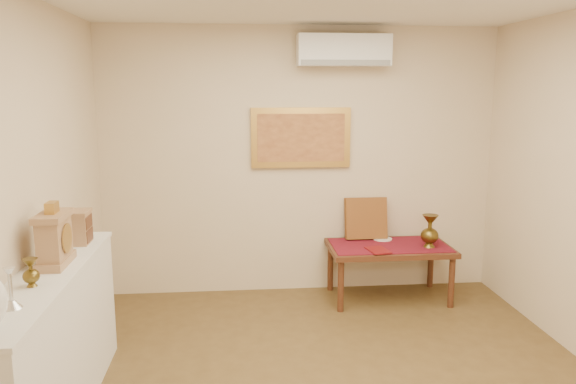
{
  "coord_description": "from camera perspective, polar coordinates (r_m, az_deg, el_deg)",
  "views": [
    {
      "loc": [
        -0.66,
        -3.38,
        2.09
      ],
      "look_at": [
        -0.23,
        1.15,
        1.25
      ],
      "focal_mm": 35.0,
      "sensor_mm": 36.0,
      "label": 1
    }
  ],
  "objects": [
    {
      "name": "wall_left",
      "position": [
        3.71,
        -26.45,
        -2.13
      ],
      "size": [
        0.02,
        4.5,
        2.7
      ],
      "primitive_type": "cube",
      "color": "beige",
      "rests_on": "ground"
    },
    {
      "name": "low_table",
      "position": [
        5.7,
        10.24,
        -6.01
      ],
      "size": [
        1.2,
        0.7,
        0.55
      ],
      "color": "#522A18",
      "rests_on": "floor"
    },
    {
      "name": "table_cloth",
      "position": [
        5.68,
        10.26,
        -5.34
      ],
      "size": [
        1.14,
        0.59,
        0.01
      ],
      "primitive_type": "cube",
      "color": "maroon",
      "rests_on": "low_table"
    },
    {
      "name": "mantel_clock",
      "position": [
        3.85,
        -22.63,
        -4.38
      ],
      "size": [
        0.17,
        0.36,
        0.41
      ],
      "color": "#A87E56",
      "rests_on": "display_ledge"
    },
    {
      "name": "wall_back",
      "position": [
        5.72,
        1.28,
        3.07
      ],
      "size": [
        4.0,
        0.02,
        2.7
      ],
      "primitive_type": "cube",
      "color": "beige",
      "rests_on": "ground"
    },
    {
      "name": "brass_urn_tall",
      "position": [
        5.65,
        14.22,
        -3.5
      ],
      "size": [
        0.18,
        0.18,
        0.39
      ],
      "primitive_type": null,
      "color": "brown",
      "rests_on": "table_cloth"
    },
    {
      "name": "painting",
      "position": [
        5.66,
        1.32,
        5.54
      ],
      "size": [
        1.0,
        0.06,
        0.6
      ],
      "color": "#B5883A",
      "rests_on": "wall_back"
    },
    {
      "name": "candlestick",
      "position": [
        3.23,
        -26.37,
        -8.73
      ],
      "size": [
        0.1,
        0.1,
        0.22
      ],
      "primitive_type": null,
      "color": "silver",
      "rests_on": "display_ledge"
    },
    {
      "name": "menu",
      "position": [
        5.46,
        9.15,
        -5.86
      ],
      "size": [
        0.22,
        0.28,
        0.01
      ],
      "primitive_type": "cube",
      "rotation": [
        0.0,
        0.0,
        0.18
      ],
      "color": "maroon",
      "rests_on": "table_cloth"
    },
    {
      "name": "ac_unit",
      "position": [
        5.61,
        5.67,
        14.12
      ],
      "size": [
        0.9,
        0.25,
        0.3
      ],
      "color": "white",
      "rests_on": "wall_back"
    },
    {
      "name": "plate",
      "position": [
        5.87,
        9.57,
        -4.71
      ],
      "size": [
        0.2,
        0.2,
        0.01
      ],
      "primitive_type": "cylinder",
      "color": "white",
      "rests_on": "table_cloth"
    },
    {
      "name": "wooden_chest",
      "position": [
        4.33,
        -20.5,
        -3.34
      ],
      "size": [
        0.16,
        0.21,
        0.24
      ],
      "color": "#A87E56",
      "rests_on": "display_ledge"
    },
    {
      "name": "cushion",
      "position": [
        5.84,
        7.91,
        -2.65
      ],
      "size": [
        0.43,
        0.19,
        0.44
      ],
      "primitive_type": "cube",
      "rotation": [
        -0.21,
        0.0,
        0.0
      ],
      "color": "#5E1E12",
      "rests_on": "table_cloth"
    },
    {
      "name": "brass_urn_small",
      "position": [
        3.52,
        -24.68,
        -7.07
      ],
      "size": [
        0.09,
        0.09,
        0.21
      ],
      "primitive_type": null,
      "color": "brown",
      "rests_on": "display_ledge"
    },
    {
      "name": "display_ledge",
      "position": [
        3.92,
        -22.93,
        -14.48
      ],
      "size": [
        0.37,
        2.02,
        0.98
      ],
      "color": "silver",
      "rests_on": "floor"
    }
  ]
}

